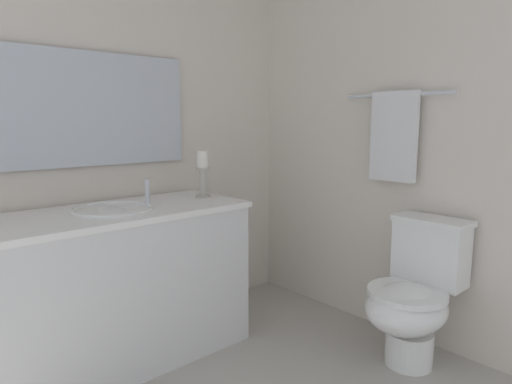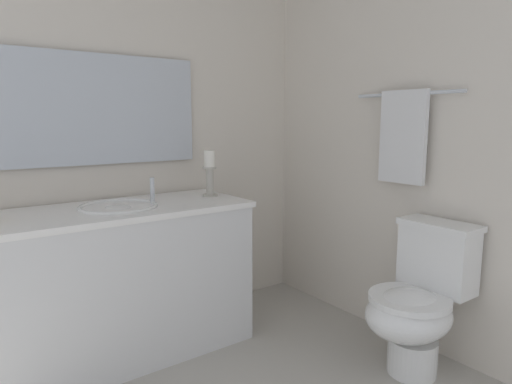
% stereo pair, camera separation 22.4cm
% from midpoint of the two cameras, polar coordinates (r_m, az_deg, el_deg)
% --- Properties ---
extents(wall_back, '(2.48, 0.04, 2.45)m').
position_cam_midpoint_polar(wall_back, '(2.57, 18.68, 8.12)').
color(wall_back, silver).
rests_on(wall_back, ground).
extents(wall_left, '(0.04, 2.63, 2.45)m').
position_cam_midpoint_polar(wall_left, '(2.66, -22.05, 7.95)').
color(wall_left, silver).
rests_on(wall_left, ground).
extents(vanity_cabinet, '(0.58, 1.35, 0.81)m').
position_cam_midpoint_polar(vanity_cabinet, '(2.48, -19.81, -11.33)').
color(vanity_cabinet, silver).
rests_on(vanity_cabinet, ground).
extents(sink_basin, '(0.40, 0.40, 0.24)m').
position_cam_midpoint_polar(sink_basin, '(2.38, -20.26, -3.09)').
color(sink_basin, white).
rests_on(sink_basin, vanity_cabinet).
extents(mirror, '(0.02, 1.17, 0.60)m').
position_cam_midpoint_polar(mirror, '(2.60, -23.31, 9.70)').
color(mirror, silver).
extents(candle_holder_tall, '(0.09, 0.09, 0.27)m').
position_cam_midpoint_polar(candle_holder_tall, '(2.62, -9.27, 2.42)').
color(candle_holder_tall, '#B7B2A5').
rests_on(candle_holder_tall, vanity_cabinet).
extents(toilet, '(0.39, 0.54, 0.75)m').
position_cam_midpoint_polar(toilet, '(2.43, 16.98, -12.62)').
color(toilet, white).
rests_on(toilet, ground).
extents(towel_bar, '(0.65, 0.02, 0.02)m').
position_cam_midpoint_polar(towel_bar, '(2.60, 15.24, 11.90)').
color(towel_bar, silver).
extents(towel_near_vanity, '(0.28, 0.03, 0.50)m').
position_cam_midpoint_polar(towel_near_vanity, '(2.58, 14.81, 6.85)').
color(towel_near_vanity, white).
rests_on(towel_near_vanity, towel_bar).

